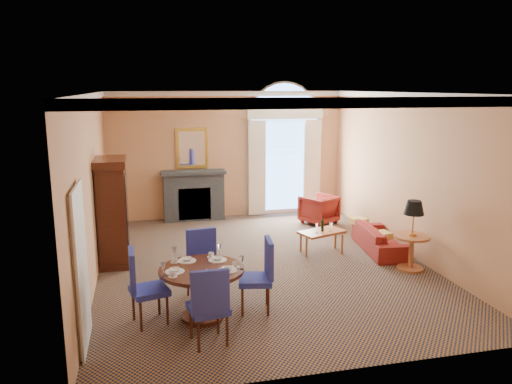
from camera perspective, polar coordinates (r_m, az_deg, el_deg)
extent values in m
plane|color=#121C39|center=(9.59, 0.68, -8.23)|extent=(7.50, 7.50, 0.00)
cube|color=tan|center=(12.79, -3.31, 4.26)|extent=(6.00, 0.04, 3.20)
cube|color=tan|center=(8.95, -18.29, 0.33)|extent=(0.04, 7.50, 3.20)
cube|color=tan|center=(10.29, 17.17, 1.86)|extent=(0.04, 7.50, 3.20)
cube|color=white|center=(9.00, 0.74, 11.26)|extent=(6.00, 7.50, 0.04)
cube|color=silver|center=(9.00, 0.74, 10.88)|extent=(6.00, 7.50, 0.12)
cube|color=silver|center=(6.79, -19.35, -8.37)|extent=(0.08, 0.90, 2.06)
cube|color=#373D41|center=(12.65, -7.12, -0.51)|extent=(1.50, 0.40, 1.20)
cube|color=#373D41|center=(12.50, -7.18, 2.33)|extent=(1.60, 0.46, 0.08)
cube|color=gold|center=(12.61, -7.35, 4.99)|extent=(0.80, 0.04, 1.00)
cube|color=silver|center=(12.59, -7.34, 4.98)|extent=(0.64, 0.02, 0.84)
cube|color=silver|center=(13.16, 3.18, 2.93)|extent=(1.90, 0.04, 2.50)
cube|color=#83ADDC|center=(13.15, 3.19, 2.93)|extent=(1.70, 0.02, 2.30)
cylinder|color=silver|center=(13.02, 3.24, 8.37)|extent=(1.90, 0.04, 1.90)
cube|color=beige|center=(12.85, 0.11, 2.74)|extent=(0.45, 0.06, 2.45)
cube|color=beige|center=(13.27, 6.44, 2.95)|extent=(0.45, 0.06, 2.45)
cube|color=beige|center=(12.90, 3.40, 9.00)|extent=(2.00, 0.08, 0.30)
cube|color=#33150B|center=(9.78, -16.05, -2.58)|extent=(0.51, 0.93, 1.87)
cube|color=#33150B|center=(9.59, -16.39, 3.26)|extent=(0.58, 1.03, 0.15)
cube|color=#33150B|center=(10.04, -15.76, -7.48)|extent=(0.58, 1.03, 0.09)
cylinder|color=#33150B|center=(7.25, -6.24, -8.84)|extent=(1.22, 1.22, 0.05)
cylinder|color=#33150B|center=(7.39, -6.17, -11.64)|extent=(0.16, 0.16, 0.72)
cylinder|color=#33150B|center=(7.53, -6.11, -13.93)|extent=(0.61, 0.61, 0.06)
cylinder|color=white|center=(7.52, -4.41, -7.75)|extent=(0.28, 0.28, 0.01)
imported|color=white|center=(7.52, -4.41, -7.58)|extent=(0.15, 0.15, 0.04)
imported|color=white|center=(7.66, -5.16, -7.12)|extent=(0.09, 0.09, 0.07)
cylinder|color=white|center=(7.54, -7.90, -7.79)|extent=(0.28, 0.28, 0.01)
imported|color=white|center=(7.53, -7.91, -7.61)|extent=(0.15, 0.15, 0.04)
imported|color=white|center=(7.50, -9.30, -7.65)|extent=(0.09, 0.09, 0.07)
cylinder|color=white|center=(7.15, -9.27, -8.96)|extent=(0.28, 0.28, 0.01)
imported|color=white|center=(7.14, -9.27, -8.78)|extent=(0.15, 0.15, 0.04)
imported|color=white|center=(6.97, -9.49, -9.22)|extent=(0.09, 0.09, 0.07)
cylinder|color=white|center=(6.87, -6.36, -9.74)|extent=(0.28, 0.28, 0.01)
imported|color=white|center=(6.86, -6.36, -9.55)|extent=(0.15, 0.15, 0.04)
imported|color=white|center=(6.79, -4.92, -9.65)|extent=(0.09, 0.09, 0.07)
cylinder|color=white|center=(7.12, -3.27, -8.91)|extent=(0.28, 0.28, 0.01)
imported|color=white|center=(7.11, -3.28, -8.73)|extent=(0.15, 0.15, 0.04)
imported|color=white|center=(7.24, -2.37, -8.23)|extent=(0.09, 0.09, 0.07)
cube|color=navy|center=(7.99, -6.21, -8.81)|extent=(0.53, 0.53, 0.08)
cube|color=navy|center=(8.10, -6.27, -6.16)|extent=(0.49, 0.13, 0.58)
cylinder|color=#33150B|center=(8.30, -5.17, -9.93)|extent=(0.04, 0.04, 0.44)
cylinder|color=#33150B|center=(8.23, -7.78, -10.20)|extent=(0.04, 0.04, 0.44)
cylinder|color=#33150B|center=(7.96, -4.51, -10.91)|extent=(0.04, 0.04, 0.44)
cylinder|color=#33150B|center=(7.88, -7.23, -11.20)|extent=(0.04, 0.04, 0.44)
cube|color=navy|center=(6.68, -5.47, -13.11)|extent=(0.55, 0.55, 0.08)
cube|color=navy|center=(6.35, -5.27, -11.36)|extent=(0.49, 0.08, 0.58)
cylinder|color=#33150B|center=(6.59, -6.57, -16.07)|extent=(0.04, 0.04, 0.44)
cylinder|color=#33150B|center=(6.68, -3.32, -15.58)|extent=(0.04, 0.04, 0.44)
cylinder|color=#33150B|center=(6.92, -7.44, -14.67)|extent=(0.04, 0.04, 0.44)
cylinder|color=#33150B|center=(7.01, -4.34, -14.23)|extent=(0.04, 0.04, 0.44)
cube|color=navy|center=(7.55, -0.11, -10.02)|extent=(0.57, 0.57, 0.08)
cube|color=navy|center=(7.51, 1.50, -7.56)|extent=(0.13, 0.49, 0.58)
cylinder|color=#33150B|center=(7.48, 1.42, -12.41)|extent=(0.04, 0.04, 0.44)
cylinder|color=#33150B|center=(7.83, 1.26, -11.27)|extent=(0.04, 0.04, 0.44)
cylinder|color=#33150B|center=(7.47, -1.56, -12.45)|extent=(0.04, 0.04, 0.44)
cylinder|color=#33150B|center=(7.82, -1.57, -11.30)|extent=(0.04, 0.04, 0.44)
cube|color=navy|center=(7.33, -12.08, -10.97)|extent=(0.60, 0.60, 0.08)
cube|color=navy|center=(7.23, -13.97, -8.70)|extent=(0.10, 0.49, 0.58)
cylinder|color=#33150B|center=(7.56, -13.83, -12.51)|extent=(0.04, 0.04, 0.44)
cylinder|color=#33150B|center=(7.23, -13.02, -13.66)|extent=(0.04, 0.04, 0.44)
cylinder|color=#33150B|center=(7.66, -11.03, -12.07)|extent=(0.04, 0.04, 0.44)
cylinder|color=#33150B|center=(7.33, -10.09, -13.17)|extent=(0.04, 0.04, 0.44)
imported|color=maroon|center=(10.57, 14.02, -5.22)|extent=(0.90, 1.82, 0.51)
imported|color=maroon|center=(12.36, 7.18, -1.99)|extent=(1.03, 1.04, 0.70)
cube|color=#AA5E33|center=(10.19, 7.51, -4.58)|extent=(1.01, 0.77, 0.05)
cylinder|color=#AA5E33|center=(9.97, 5.79, -6.28)|extent=(0.04, 0.04, 0.40)
cylinder|color=#AA5E33|center=(10.23, 9.83, -5.92)|extent=(0.04, 0.04, 0.40)
cylinder|color=#AA5E33|center=(10.29, 5.14, -5.68)|extent=(0.04, 0.04, 0.40)
cylinder|color=#AA5E33|center=(10.55, 9.07, -5.35)|extent=(0.04, 0.04, 0.40)
cylinder|color=#AA5E33|center=(9.56, 17.41, -4.89)|extent=(0.65, 0.65, 0.04)
cylinder|color=#AA5E33|center=(9.65, 17.29, -6.75)|extent=(0.09, 0.09, 0.61)
cylinder|color=#AA5E33|center=(9.74, 17.19, -8.32)|extent=(0.48, 0.48, 0.04)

